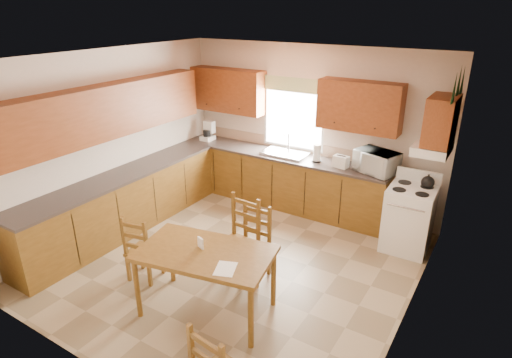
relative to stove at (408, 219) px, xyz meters
The scene contains 34 objects.
floor 2.51m from the stove, 139.72° to the right, with size 4.50×4.50×0.00m, color #917F5E.
ceiling 3.33m from the stove, 139.72° to the right, with size 4.50×4.50×0.00m, color #9F5C39.
wall_left 4.52m from the stove, 158.90° to the right, with size 4.50×4.50×0.00m, color beige.
wall_right 1.86m from the stove, 76.93° to the right, with size 4.50×4.50×0.00m, color beige.
wall_back 2.18m from the stove, 160.74° to the left, with size 4.50×4.50×0.00m, color beige.
wall_front 4.37m from the stove, 116.07° to the right, with size 4.50×4.50×0.00m, color beige.
lower_cab_back 2.28m from the stove, behind, with size 3.75×0.60×0.88m, color brown.
lower_cab_left 4.21m from the stove, 155.53° to the right, with size 0.60×3.60×0.88m, color brown.
counter_back 2.33m from the stove, behind, with size 3.75×0.63×0.04m, color #3B312E.
counter_left 4.23m from the stove, 155.53° to the right, with size 0.63×3.60×0.04m, color #3B312E.
backsplash 2.41m from the stove, 164.00° to the left, with size 3.75×0.01×0.18m, color #A18265.
upper_cab_back_left 3.73m from the stove, behind, with size 1.41×0.33×0.75m, color brown.
upper_cab_back_right 1.80m from the stove, 154.21° to the left, with size 1.25×0.33×0.75m, color brown.
upper_cab_left 4.55m from the stove, 156.27° to the right, with size 0.33×3.60×0.75m, color brown.
upper_cab_stove 1.46m from the stove, 15.84° to the left, with size 0.33×0.62×0.62m, color brown.
range_hood 1.07m from the stove, 20.73° to the left, with size 0.44×0.62×0.12m, color silver.
window_frame 2.52m from the stove, 163.96° to the left, with size 1.13×0.02×1.18m, color silver.
window_pane 2.52m from the stove, 164.08° to the left, with size 1.05×0.01×1.10m, color white.
window_valance 2.76m from the stove, 164.69° to the left, with size 1.19×0.01×0.24m, color #4E7E39.
sink_basin 2.26m from the stove, behind, with size 0.75×0.45×0.04m, color silver.
pine_decal_a 1.97m from the stove, 38.58° to the right, with size 0.22×0.22×0.36m, color black.
pine_decal_b 1.99m from the stove, ahead, with size 0.22×0.22×0.36m, color black.
pine_decal_c 1.99m from the stove, 48.78° to the left, with size 0.22×0.22×0.36m, color black.
stove is the anchor object (origin of this frame).
coffeemaker 3.87m from the stove, behind, with size 0.20×0.24×0.34m, color silver.
paper_towel 1.74m from the stove, 168.21° to the left, with size 0.12×0.12×0.28m, color white.
toaster 1.32m from the stove, 166.14° to the left, with size 0.22×0.14×0.18m, color silver.
microwave 0.97m from the stove, 150.84° to the left, with size 0.56×0.40×0.34m, color silver.
dining_table 3.03m from the stove, 121.42° to the right, with size 1.46×0.84×0.78m, color brown.
chair_near_left 3.64m from the stove, 136.83° to the right, with size 0.37×0.36×0.89m, color brown.
chair_far_left 2.49m from the stove, 131.91° to the right, with size 0.45×0.42×1.06m, color brown.
chair_far_right 2.33m from the stove, 130.20° to the right, with size 0.40×0.38×0.96m, color brown.
table_paper 3.01m from the stove, 113.60° to the right, with size 0.20×0.27×0.00m, color white.
table_card 3.07m from the stove, 123.11° to the right, with size 0.09×0.02×0.13m, color white.
Camera 1 is at (2.88, -4.09, 3.28)m, focal length 30.00 mm.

